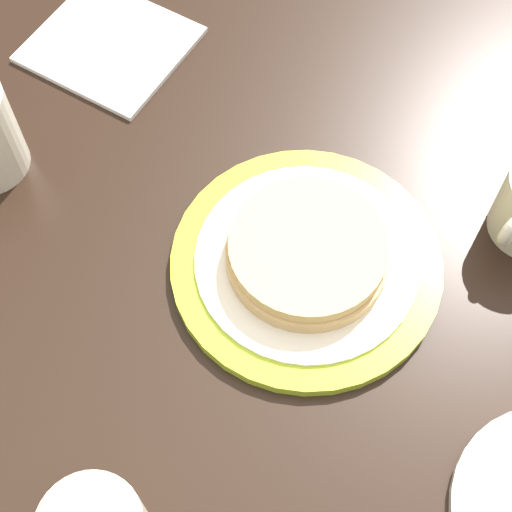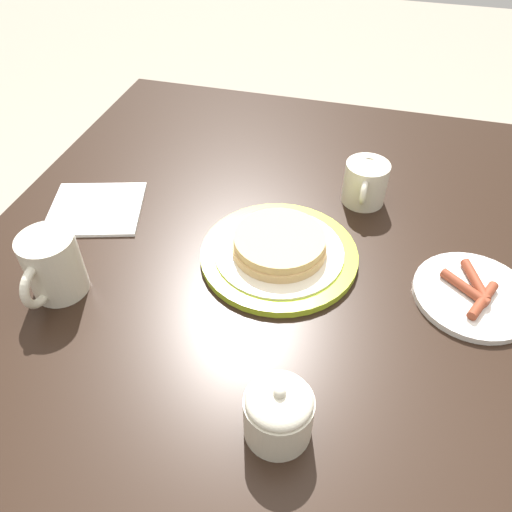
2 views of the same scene
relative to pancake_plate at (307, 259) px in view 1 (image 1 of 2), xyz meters
The scene contains 4 objects.
ground_plane 0.76m from the pancake_plate, 32.52° to the left, with size 8.00×8.00×0.00m, color gray.
dining_table 0.15m from the pancake_plate, 32.52° to the left, with size 1.17×1.03×0.75m.
pancake_plate is the anchor object (origin of this frame).
napkin 0.34m from the pancake_plate, 95.71° to the right, with size 0.18×0.19×0.01m.
Camera 1 is at (0.22, 0.19, 1.38)m, focal length 55.00 mm.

